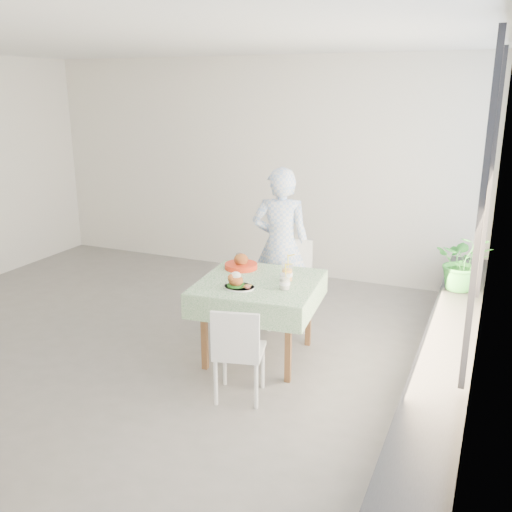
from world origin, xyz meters
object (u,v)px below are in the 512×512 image
at_px(cafe_table, 259,310).
at_px(chair_near, 239,369).
at_px(main_dish, 237,283).
at_px(juice_cup_orange, 287,273).
at_px(chair_far, 289,300).
at_px(diner, 281,245).
at_px(potted_plant, 463,262).

relative_size(cafe_table, chair_near, 1.43).
bearing_deg(main_dish, juice_cup_orange, 47.30).
bearing_deg(juice_cup_orange, cafe_table, -154.02).
distance_m(cafe_table, chair_far, 0.82).
distance_m(chair_far, chair_near, 1.54).
bearing_deg(juice_cup_orange, chair_near, -95.74).
xyz_separation_m(chair_near, diner, (-0.29, 1.66, 0.58)).
xyz_separation_m(cafe_table, juice_cup_orange, (0.23, 0.11, 0.35)).
xyz_separation_m(chair_far, chair_near, (0.14, -1.53, -0.03)).
distance_m(chair_near, main_dish, 0.77).
bearing_deg(chair_near, juice_cup_orange, 84.26).
height_order(cafe_table, main_dish, main_dish).
distance_m(cafe_table, chair_near, 0.78).
distance_m(juice_cup_orange, potted_plant, 1.79).
bearing_deg(chair_near, potted_plant, 52.05).
bearing_deg(main_dish, chair_near, -63.64).
xyz_separation_m(chair_far, main_dish, (-0.10, -1.05, 0.51)).
relative_size(chair_far, juice_cup_orange, 3.04).
xyz_separation_m(diner, potted_plant, (1.80, 0.27, -0.04)).
bearing_deg(cafe_table, diner, 99.03).
bearing_deg(cafe_table, juice_cup_orange, 25.98).
relative_size(main_dish, potted_plant, 0.49).
distance_m(chair_near, potted_plant, 2.51).
relative_size(chair_near, potted_plant, 1.40).
relative_size(cafe_table, chair_far, 1.27).
height_order(chair_far, potted_plant, potted_plant).
xyz_separation_m(diner, main_dish, (0.05, -1.17, -0.03)).
relative_size(chair_far, chair_near, 1.12).
bearing_deg(chair_near, cafe_table, 101.11).
bearing_deg(chair_far, main_dish, -95.65).
bearing_deg(potted_plant, juice_cup_orange, -142.61).
xyz_separation_m(cafe_table, main_dish, (-0.10, -0.24, 0.33)).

